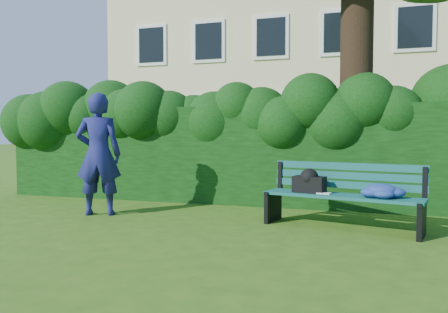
% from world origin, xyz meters
% --- Properties ---
extents(ground, '(80.00, 80.00, 0.00)m').
position_xyz_m(ground, '(0.00, 0.00, 0.00)').
color(ground, '#315A14').
rests_on(ground, ground).
extents(apartment_building, '(16.00, 8.08, 12.00)m').
position_xyz_m(apartment_building, '(-0.00, 13.99, 6.00)').
color(apartment_building, beige).
rests_on(apartment_building, ground).
extents(hedge, '(10.00, 1.00, 1.80)m').
position_xyz_m(hedge, '(0.00, 2.20, 0.90)').
color(hedge, black).
rests_on(hedge, ground).
extents(park_bench, '(2.19, 1.03, 0.89)m').
position_xyz_m(park_bench, '(1.83, 0.36, 0.50)').
color(park_bench, '#0F4B44').
rests_on(park_bench, ground).
extents(man_reading, '(0.83, 0.69, 1.95)m').
position_xyz_m(man_reading, '(-1.98, 0.22, 0.97)').
color(man_reading, navy).
rests_on(man_reading, ground).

